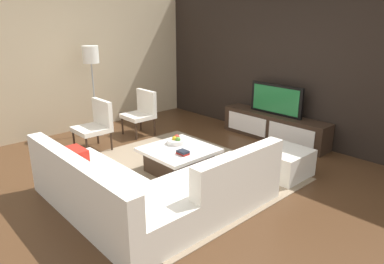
% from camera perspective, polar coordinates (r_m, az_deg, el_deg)
% --- Properties ---
extents(ground_plane, '(14.00, 14.00, 0.00)m').
position_cam_1_polar(ground_plane, '(5.23, -2.24, -7.13)').
color(ground_plane, '#4C301C').
extents(feature_wall_back, '(6.40, 0.12, 2.80)m').
position_cam_1_polar(feature_wall_back, '(6.84, 15.36, 10.53)').
color(feature_wall_back, black).
rests_on(feature_wall_back, ground).
extents(side_wall_left, '(0.12, 5.20, 2.80)m').
position_cam_1_polar(side_wall_left, '(7.59, -17.38, 11.04)').
color(side_wall_left, '#C6B28E').
rests_on(side_wall_left, ground).
extents(area_rug, '(3.10, 2.77, 0.01)m').
position_cam_1_polar(area_rug, '(5.29, -2.95, -6.74)').
color(area_rug, gray).
rests_on(area_rug, ground).
extents(media_console, '(2.14, 0.43, 0.50)m').
position_cam_1_polar(media_console, '(6.83, 13.19, 0.79)').
color(media_console, '#332319').
rests_on(media_console, ground).
extents(television, '(1.09, 0.06, 0.57)m').
position_cam_1_polar(television, '(6.69, 13.52, 5.15)').
color(television, black).
rests_on(television, media_console).
extents(sectional_couch, '(2.36, 2.26, 0.79)m').
position_cam_1_polar(sectional_couch, '(4.26, -7.24, -9.37)').
color(sectional_couch, white).
rests_on(sectional_couch, ground).
extents(coffee_table, '(0.95, 0.96, 0.38)m').
position_cam_1_polar(coffee_table, '(5.27, -2.15, -4.50)').
color(coffee_table, '#332319').
rests_on(coffee_table, ground).
extents(accent_chair_near, '(0.57, 0.54, 0.87)m').
position_cam_1_polar(accent_chair_near, '(6.34, -15.32, 1.52)').
color(accent_chair_near, '#332319').
rests_on(accent_chair_near, ground).
extents(floor_lamp, '(0.30, 0.30, 1.73)m').
position_cam_1_polar(floor_lamp, '(6.99, -16.11, 11.04)').
color(floor_lamp, '#A5A5AA').
rests_on(floor_lamp, ground).
extents(ottoman, '(0.70, 0.70, 0.40)m').
position_cam_1_polar(ottoman, '(5.35, 14.49, -4.77)').
color(ottoman, white).
rests_on(ottoman, ground).
extents(fruit_bowl, '(0.28, 0.28, 0.14)m').
position_cam_1_polar(fruit_bowl, '(5.38, -2.60, -1.44)').
color(fruit_bowl, silver).
rests_on(fruit_bowl, coffee_table).
extents(accent_chair_far, '(0.56, 0.52, 0.87)m').
position_cam_1_polar(accent_chair_far, '(7.02, -8.18, 3.58)').
color(accent_chair_far, '#332319').
rests_on(accent_chair_far, ground).
extents(book_stack, '(0.18, 0.12, 0.06)m').
position_cam_1_polar(book_stack, '(4.97, -1.51, -3.33)').
color(book_stack, maroon).
rests_on(book_stack, coffee_table).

